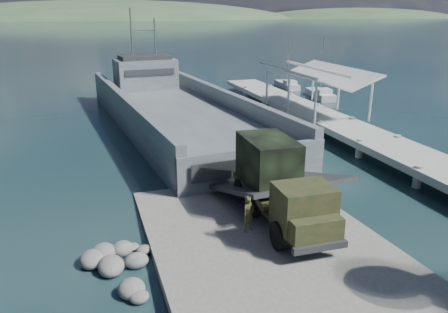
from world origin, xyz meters
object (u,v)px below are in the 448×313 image
(landing_craft, at_px, (176,117))
(military_truck, at_px, (278,183))
(sailboat_far, at_px, (287,85))
(pier, at_px, (320,110))
(soldier, at_px, (248,222))
(sailboat_near, at_px, (321,95))

(landing_craft, height_order, military_truck, landing_craft)
(sailboat_far, bearing_deg, pier, -103.77)
(soldier, distance_m, sailboat_near, 37.25)
(sailboat_near, bearing_deg, sailboat_far, 104.80)
(pier, relative_size, military_truck, 5.55)
(pier, height_order, sailboat_near, sailboat_near)
(military_truck, height_order, sailboat_near, sailboat_near)
(landing_craft, relative_size, sailboat_near, 5.14)
(pier, distance_m, sailboat_near, 14.34)
(sailboat_far, bearing_deg, soldier, -113.78)
(sailboat_near, bearing_deg, pier, -110.42)
(soldier, height_order, sailboat_near, sailboat_near)
(pier, distance_m, sailboat_far, 21.30)
(pier, relative_size, sailboat_near, 5.85)
(pier, height_order, soldier, pier)
(pier, bearing_deg, sailboat_far, 72.45)
(military_truck, relative_size, soldier, 4.76)
(pier, relative_size, soldier, 26.44)
(pier, bearing_deg, soldier, -126.81)
(landing_craft, xyz_separation_m, sailboat_near, (19.65, 8.35, -0.52))
(landing_craft, bearing_deg, pier, -23.67)
(military_truck, distance_m, sailboat_near, 34.77)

